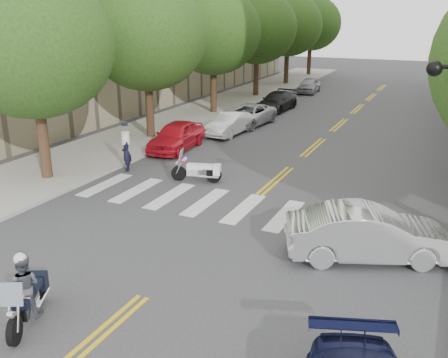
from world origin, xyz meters
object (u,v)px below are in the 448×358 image
Objects in this scene: motorcycle_parked at (201,171)px; convertible at (369,234)px; motorcycle_police at (26,291)px; officer_standing at (126,152)px.

convertible is (7.51, -4.04, 0.29)m from motorcycle_parked.
officer_standing is at bearing -92.58° from motorcycle_police.
officer_standing is (-3.69, -0.04, 0.38)m from motorcycle_parked.
motorcycle_parked is 3.71m from officer_standing.
convertible is (11.20, -4.00, -0.09)m from officer_standing.
convertible is (6.53, 6.43, -0.01)m from motorcycle_police.
officer_standing is 0.37× the size of convertible.
motorcycle_parked is at bearing -111.32° from motorcycle_police.
officer_standing reaches higher than convertible.
convertible is at bearing 34.67° from officer_standing.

